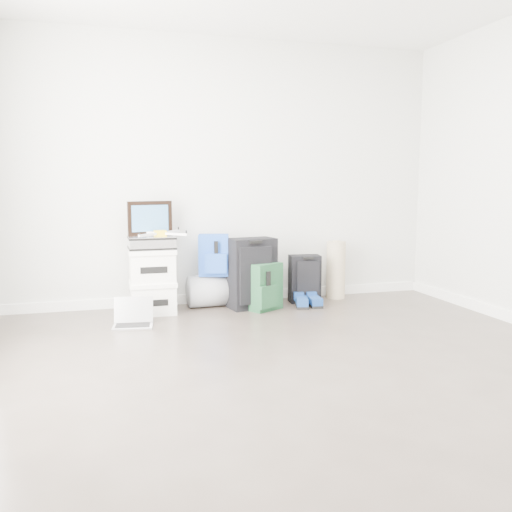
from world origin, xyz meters
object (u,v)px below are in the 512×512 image
object	(u,v)px
carry_on	(305,279)
laptop	(133,319)
boxes_stack	(153,281)
large_suitcase	(252,273)
briefcase	(152,243)
duffel_bag	(214,291)

from	to	relation	value
carry_on	laptop	size ratio (longest dim) A/B	1.34
boxes_stack	large_suitcase	size ratio (longest dim) A/B	0.89
briefcase	boxes_stack	bearing A→B (deg)	0.00
duffel_bag	large_suitcase	xyz separation A→B (m)	(0.35, -0.18, 0.19)
boxes_stack	laptop	size ratio (longest dim) A/B	1.68
duffel_bag	laptop	world-z (taller)	duffel_bag
duffel_bag	laptop	distance (m)	1.01
large_suitcase	duffel_bag	bearing A→B (deg)	142.46
briefcase	laptop	bearing A→B (deg)	-117.76
large_suitcase	laptop	bearing A→B (deg)	-173.13
duffel_bag	laptop	xyz separation A→B (m)	(-0.84, -0.55, -0.10)
duffel_bag	large_suitcase	distance (m)	0.44
briefcase	laptop	xyz separation A→B (m)	(-0.21, -0.42, -0.63)
briefcase	duffel_bag	size ratio (longest dim) A/B	0.82
briefcase	carry_on	xyz separation A→B (m)	(1.58, 0.05, -0.44)
carry_on	duffel_bag	bearing A→B (deg)	-178.61
briefcase	duffel_bag	distance (m)	0.82
boxes_stack	laptop	bearing A→B (deg)	-116.71
boxes_stack	duffel_bag	bearing A→B (deg)	12.79
boxes_stack	duffel_bag	world-z (taller)	boxes_stack
briefcase	carry_on	world-z (taller)	briefcase
briefcase	duffel_bag	bearing A→B (deg)	11.74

